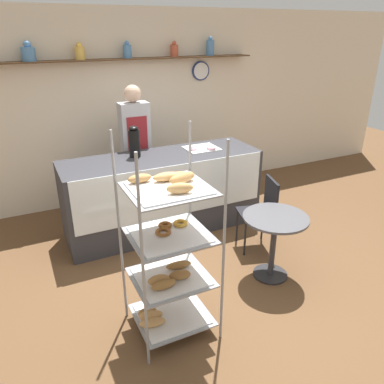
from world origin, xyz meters
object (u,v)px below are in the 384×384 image
donut_tray_counter (204,148)px  person_worker (136,146)px  pastry_rack (169,252)px  cafe_table (274,232)px  cafe_chair (263,207)px  coffee_carafe (134,142)px

donut_tray_counter → person_worker: bearing=142.8°
pastry_rack → donut_tray_counter: 2.11m
cafe_table → cafe_chair: bearing=65.6°
person_worker → pastry_rack: bearing=-101.8°
pastry_rack → donut_tray_counter: (1.21, 1.72, 0.24)m
pastry_rack → donut_tray_counter: size_ratio=4.16×
pastry_rack → coffee_carafe: 1.89m
pastry_rack → donut_tray_counter: pastry_rack is taller
cafe_table → donut_tray_counter: size_ratio=1.68×
pastry_rack → cafe_table: size_ratio=2.48×
cafe_chair → pastry_rack: bearing=-46.8°
pastry_rack → coffee_carafe: (0.32, 1.81, 0.41)m
pastry_rack → cafe_table: pastry_rack is taller
pastry_rack → cafe_table: (1.25, 0.23, -0.24)m
pastry_rack → cafe_chair: bearing=27.1°
coffee_carafe → donut_tray_counter: (0.89, -0.09, -0.17)m
cafe_table → cafe_chair: (0.24, 0.53, -0.00)m
donut_tray_counter → cafe_chair: bearing=-73.4°
cafe_table → person_worker: bearing=110.8°
pastry_rack → person_worker: 2.33m
cafe_table → coffee_carafe: (-0.93, 1.58, 0.65)m
person_worker → donut_tray_counter: person_worker is taller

